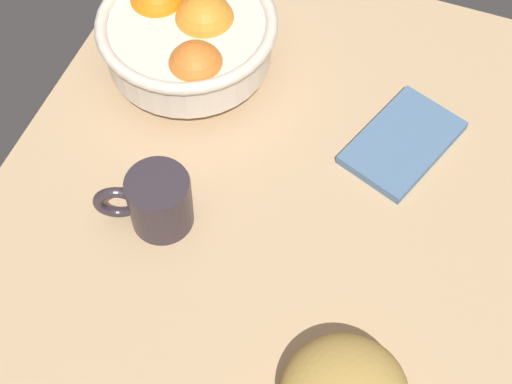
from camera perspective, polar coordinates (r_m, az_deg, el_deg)
name	(u,v)px	position (r cm, az deg, el deg)	size (l,w,h in cm)	color
ground_plane	(269,201)	(94.38, 0.97, -0.63)	(78.22, 64.29, 3.00)	tan
fruit_bowl	(188,36)	(101.11, -5.02, 11.34)	(22.97, 22.97, 10.98)	beige
napkin_folded	(403,142)	(98.32, 10.69, 3.59)	(14.99, 9.34, 1.23)	slate
mug	(156,202)	(88.75, -7.31, -0.70)	(7.27, 10.86, 7.65)	#322830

